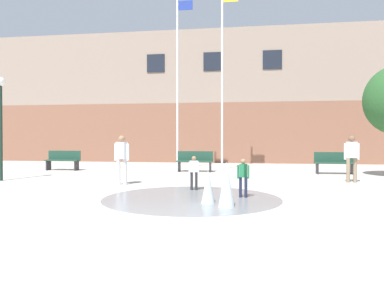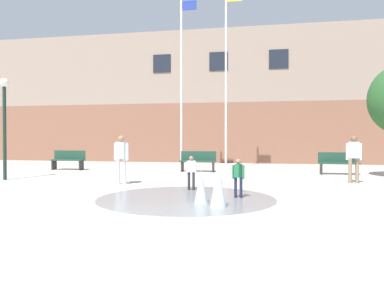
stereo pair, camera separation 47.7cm
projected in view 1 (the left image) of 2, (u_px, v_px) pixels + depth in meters
The scene contains 13 objects.
ground_plane at pixel (100, 239), 5.62m from camera, with size 100.00×100.00×0.00m, color #B2ADA3.
library_building at pixel (217, 101), 25.38m from camera, with size 36.00×6.05×8.08m.
splash_fountain at pixel (207, 191), 8.77m from camera, with size 4.45×4.45×1.00m.
park_bench_under_right_flagpole at pixel (63, 160), 17.47m from camera, with size 1.60×0.44×0.91m.
park_bench_near_trashcan at pixel (195, 161), 16.71m from camera, with size 1.60×0.44×0.91m.
park_bench_far_right at pixel (334, 162), 15.65m from camera, with size 1.60×0.44×0.91m.
child_running at pixel (194, 170), 10.83m from camera, with size 0.31×0.21×0.99m.
adult_near_bench at pixel (122, 156), 12.08m from camera, with size 0.50×0.29×1.59m.
teen_by_trashcan at pixel (352, 155), 12.65m from camera, with size 0.50×0.39×1.59m.
child_in_fountain at pixel (243, 175), 9.47m from camera, with size 0.31×0.24×0.99m.
flagpole_left at pixel (178, 76), 18.05m from camera, with size 0.80×0.10×8.50m.
flagpole_right at pixel (223, 72), 17.71m from camera, with size 0.80×0.10×8.78m.
lamp_post_left_lane at pixel (1, 112), 13.17m from camera, with size 0.32×0.32×3.66m.
Camera 1 is at (2.22, -5.31, 1.52)m, focal length 35.00 mm.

